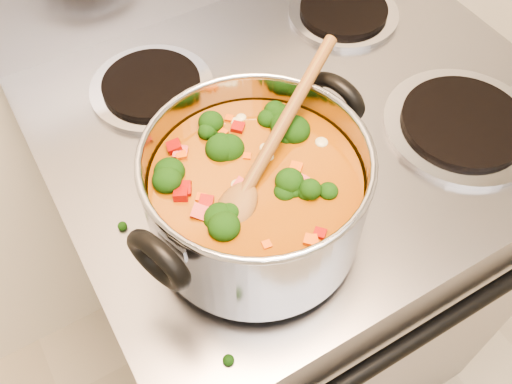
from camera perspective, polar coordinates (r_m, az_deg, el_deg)
electric_range at (r=1.21m, az=3.22°, el=-6.56°), size 0.74×0.67×1.08m
stockpot at (r=0.64m, az=-0.02°, el=-0.37°), size 0.31×0.25×0.15m
wooden_spoon at (r=0.61m, az=0.61°, el=3.10°), size 0.24×0.16×0.08m
cooktop_crumbs at (r=0.70m, az=-7.59°, el=-5.62°), size 0.33×0.30×0.01m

